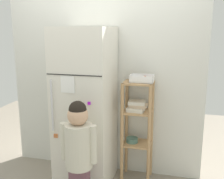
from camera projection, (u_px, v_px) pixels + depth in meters
kitchen_wall_back at (104, 81)px, 3.35m from camera, size 2.38×0.03×2.28m
refrigerator at (86, 108)px, 3.10m from camera, size 0.59×0.68×1.78m
child_standing at (79, 146)px, 2.63m from camera, size 0.36×0.27×1.12m
pantry_shelf_unit at (137, 121)px, 3.17m from camera, size 0.34×0.30×1.18m
fruit_bin at (143, 79)px, 3.05m from camera, size 0.26×0.18×0.08m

